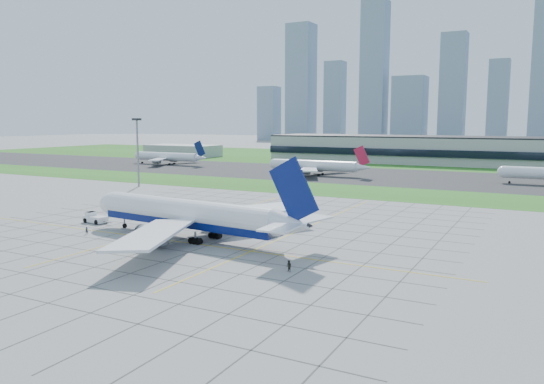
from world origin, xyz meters
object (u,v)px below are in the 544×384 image
object	(u,v)px
crew_far	(289,266)
light_mast	(137,144)
distant_jet_0	(168,157)
distant_jet_1	(315,165)
pushback_tug	(95,218)
crew_near	(87,230)
airliner	(189,215)

from	to	relation	value
crew_far	light_mast	bearing A→B (deg)	165.36
light_mast	crew_far	size ratio (longest dim) A/B	13.04
distant_jet_0	distant_jet_1	bearing A→B (deg)	-9.41
light_mast	pushback_tug	bearing A→B (deg)	-56.47
pushback_tug	distant_jet_0	xyz separation A→B (m)	(-95.07, 145.53, 3.36)
crew_far	distant_jet_0	size ratio (longest dim) A/B	0.04
light_mast	distant_jet_1	distance (m)	82.15
distant_jet_1	crew_near	bearing A→B (deg)	-87.60
light_mast	crew_near	world-z (taller)	light_mast
airliner	light_mast	bearing A→B (deg)	143.93
crew_near	pushback_tug	bearing A→B (deg)	86.90
crew_near	distant_jet_1	xyz separation A→B (m)	(-5.86, 139.82, 3.67)
light_mast	distant_jet_0	distance (m)	102.47
airliner	distant_jet_1	xyz separation A→B (m)	(-28.37, 132.79, -0.52)
airliner	crew_near	bearing A→B (deg)	-156.89
light_mast	airliner	xyz separation A→B (m)	(70.93, -63.51, -11.17)
airliner	pushback_tug	distance (m)	31.57
airliner	distant_jet_0	distance (m)	195.26
airliner	pushback_tug	bearing A→B (deg)	179.41
crew_near	distant_jet_0	xyz separation A→B (m)	(-103.70, 156.03, 3.67)
pushback_tug	airliner	bearing A→B (deg)	-0.59
distant_jet_1	light_mast	bearing A→B (deg)	-121.56
crew_near	distant_jet_1	distance (m)	139.99
airliner	distant_jet_1	world-z (taller)	airliner
pushback_tug	distant_jet_1	world-z (taller)	distant_jet_1
light_mast	crew_far	distance (m)	126.94
distant_jet_0	light_mast	bearing A→B (deg)	-57.11
crew_far	distant_jet_1	bearing A→B (deg)	134.22
light_mast	distant_jet_0	xyz separation A→B (m)	(-55.28, 85.49, -11.69)
light_mast	distant_jet_0	bearing A→B (deg)	122.89
airliner	crew_far	xyz separation A→B (m)	(29.53, -12.60, -4.03)
light_mast	pushback_tug	world-z (taller)	light_mast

